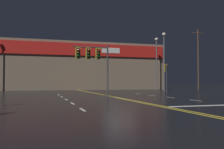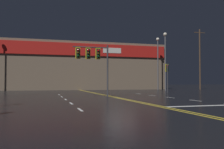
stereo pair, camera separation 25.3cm
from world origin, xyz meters
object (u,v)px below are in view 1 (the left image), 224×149
streetlight_near_left (156,56)px  streetlight_far_left (164,53)px  traffic_signal_median (92,57)px  traffic_signal_corner_northeast (166,72)px

streetlight_near_left → streetlight_far_left: size_ratio=1.01×
traffic_signal_median → streetlight_far_left: bearing=42.6°
traffic_signal_corner_northeast → streetlight_near_left: bearing=69.3°
streetlight_near_left → traffic_signal_median: bearing=-130.5°
traffic_signal_median → streetlight_far_left: size_ratio=0.52×
traffic_signal_median → traffic_signal_corner_northeast: 13.05m
streetlight_near_left → streetlight_far_left: streetlight_near_left is taller
traffic_signal_median → streetlight_near_left: (15.06, 17.63, 2.23)m
traffic_signal_corner_northeast → streetlight_far_left: streetlight_far_left is taller
traffic_signal_corner_northeast → streetlight_far_left: (2.86, 5.84, 3.07)m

